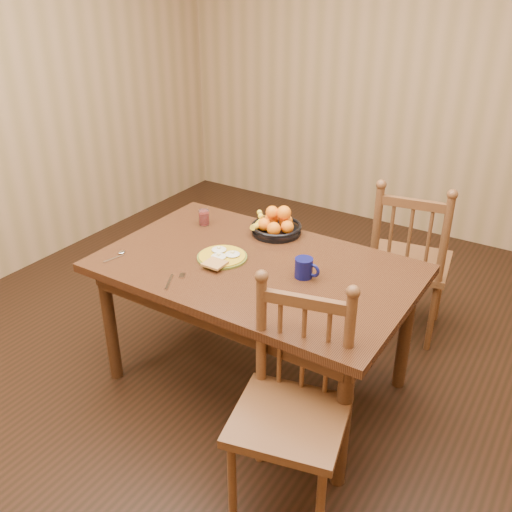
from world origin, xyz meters
The scene contains 10 objects.
room centered at (0.00, 0.00, 1.35)m, with size 4.52×5.02×2.72m.
dining_table centered at (0.00, 0.00, 0.67)m, with size 1.60×1.00×0.75m.
chair_far centered at (0.52, 0.92, 0.50)m, with size 0.53×0.52×1.03m.
chair_near centered at (0.54, -0.57, 0.49)m, with size 0.54×0.53×1.00m.
breakfast_plate centered at (-0.19, -0.04, 0.76)m, with size 0.26×0.29×0.04m.
fork centered at (-0.25, -0.35, 0.75)m, with size 0.08×0.18×0.00m.
spoon centered at (-0.67, -0.30, 0.75)m, with size 0.05×0.16×0.01m.
coffee_mug centered at (0.27, 0.02, 0.80)m, with size 0.13×0.09×0.10m.
juice_glass centered at (-0.53, 0.26, 0.79)m, with size 0.06×0.06×0.09m.
fruit_bowl centered at (-0.11, 0.38, 0.80)m, with size 0.32×0.29×0.17m.
Camera 1 is at (1.38, -2.17, 2.14)m, focal length 40.00 mm.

